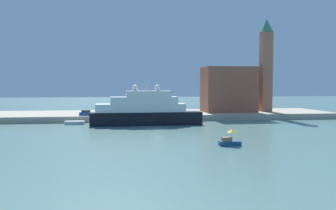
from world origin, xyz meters
The scene contains 10 objects.
ground centered at (0.00, 0.00, 0.00)m, with size 400.00×400.00×0.00m, color slate.
quay_dock centered at (0.00, 27.56, 0.81)m, with size 110.00×23.12×1.63m, color #ADA38E.
large_yacht centered at (-1.99, 8.57, 3.38)m, with size 27.11×4.41×12.31m.
small_motorboat centered at (9.34, -23.16, 1.03)m, with size 3.53×1.65×2.73m.
work_barge centered at (-19.14, 12.35, 0.42)m, with size 4.74×1.67×0.84m, color silver.
harbor_building centered at (24.75, 26.44, 8.38)m, with size 15.16×10.33×13.52m, color #93513D.
bell_tower centered at (36.49, 26.20, 16.76)m, with size 4.11×4.11×28.11m.
parked_car centered at (-16.78, 19.04, 2.23)m, with size 3.84×1.67×1.40m.
person_figure centered at (-11.74, 22.99, 2.35)m, with size 0.36×0.36×1.57m.
mooring_bollard centered at (0.52, 17.18, 2.07)m, with size 0.45×0.45×0.90m, color black.
Camera 1 is at (-9.00, -79.89, 10.04)m, focal length 38.91 mm.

